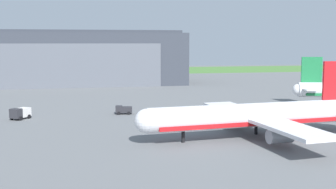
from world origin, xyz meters
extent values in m
plane|color=slate|center=(0.00, 0.00, 0.00)|extent=(440.00, 440.00, 0.00)
cube|color=#4C7D38|center=(0.00, 175.90, 0.04)|extent=(440.00, 56.00, 0.08)
cube|color=#383D47|center=(-23.16, 102.30, 9.64)|extent=(88.93, 28.63, 19.28)
cube|color=slate|center=(-23.16, 87.84, 7.71)|extent=(67.59, 0.30, 15.42)
cube|color=#383D47|center=(-23.16, 102.30, 19.88)|extent=(88.93, 6.87, 1.20)
sphere|color=white|center=(35.42, 33.60, 4.10)|extent=(2.89, 2.89, 2.89)
cube|color=#1E7A42|center=(38.44, 32.84, 9.10)|extent=(5.00, 1.62, 6.29)
cube|color=white|center=(37.00, 30.32, 4.47)|extent=(4.66, 5.88, 0.28)
cube|color=white|center=(38.36, 35.74, 4.47)|extent=(4.66, 5.88, 0.28)
cylinder|color=silver|center=(10.54, 2.13, 3.79)|extent=(37.20, 7.49, 3.97)
sphere|color=silver|center=(-7.87, 0.36, 3.79)|extent=(3.81, 3.81, 3.81)
cube|color=red|center=(10.54, 2.13, 2.70)|extent=(34.26, 7.25, 0.70)
cube|color=red|center=(26.00, 3.62, 9.15)|extent=(4.82, 0.86, 6.75)
cube|color=silver|center=(26.46, 6.65, 4.19)|extent=(3.85, 5.85, 0.28)
cube|color=silver|center=(10.39, 11.46, 3.29)|extent=(7.46, 16.90, 0.56)
cube|color=silver|center=(12.17, -7.05, 3.29)|extent=(7.46, 16.90, 0.56)
cylinder|color=gray|center=(9.72, 10.07, 1.90)|extent=(3.97, 2.54, 2.19)
cylinder|color=gray|center=(11.24, -5.82, 1.90)|extent=(3.97, 2.54, 2.19)
cylinder|color=black|center=(-1.98, 0.93, 0.90)|extent=(0.56, 0.56, 1.81)
cylinder|color=black|center=(11.81, 4.35, 0.90)|extent=(0.56, 0.56, 1.81)
cylinder|color=black|center=(12.21, 0.20, 0.90)|extent=(0.56, 0.56, 1.81)
cube|color=#28282D|center=(-9.57, 30.09, 1.10)|extent=(1.63, 2.01, 1.50)
cube|color=#28282D|center=(-7.78, 29.86, 0.98)|extent=(2.42, 2.11, 1.26)
cylinder|color=black|center=(-9.42, 31.09, 0.35)|extent=(0.73, 0.35, 0.70)
cylinder|color=black|center=(-9.68, 29.09, 0.35)|extent=(0.73, 0.35, 0.70)
cylinder|color=black|center=(-7.27, 30.82, 0.35)|extent=(0.73, 0.35, 0.70)
cylinder|color=black|center=(-7.53, 28.81, 0.35)|extent=(0.73, 0.35, 0.70)
cube|color=#2D2D33|center=(-30.81, 26.85, 1.39)|extent=(2.68, 2.53, 1.94)
cube|color=white|center=(-29.64, 28.58, 1.32)|extent=(3.25, 3.37, 1.80)
cylinder|color=black|center=(-31.76, 27.54, 0.42)|extent=(0.69, 0.84, 0.84)
cylinder|color=black|center=(-29.82, 26.23, 0.42)|extent=(0.69, 0.84, 0.84)
cylinder|color=black|center=(-30.35, 29.62, 0.42)|extent=(0.69, 0.84, 0.84)
cylinder|color=black|center=(-28.41, 28.31, 0.42)|extent=(0.69, 0.84, 0.84)
camera|label=1|loc=(-17.64, -63.72, 15.78)|focal=45.76mm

